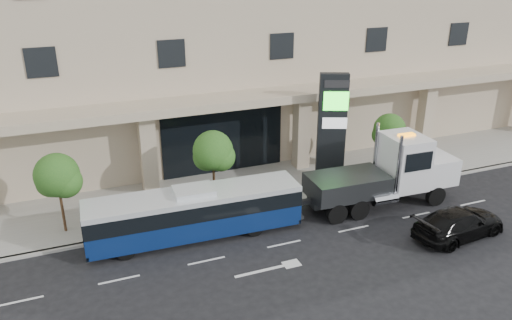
{
  "coord_description": "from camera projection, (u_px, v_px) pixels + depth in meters",
  "views": [
    {
      "loc": [
        -9.15,
        -20.76,
        13.24
      ],
      "look_at": [
        -0.11,
        2.0,
        3.19
      ],
      "focal_mm": 35.0,
      "sensor_mm": 36.0,
      "label": 1
    }
  ],
  "objects": [
    {
      "name": "ground",
      "position": [
        272.0,
        230.0,
        26.0
      ],
      "size": [
        120.0,
        120.0,
        0.0
      ],
      "primitive_type": "plane",
      "color": "black",
      "rests_on": "ground"
    },
    {
      "name": "sidewalk",
      "position": [
        239.0,
        190.0,
        30.27
      ],
      "size": [
        120.0,
        6.0,
        0.15
      ],
      "primitive_type": "cube",
      "color": "gray",
      "rests_on": "ground"
    },
    {
      "name": "curb",
      "position": [
        258.0,
        211.0,
        27.69
      ],
      "size": [
        120.0,
        0.3,
        0.15
      ],
      "primitive_type": "cube",
      "color": "gray",
      "rests_on": "ground"
    },
    {
      "name": "convention_center",
      "position": [
        188.0,
        5.0,
        35.47
      ],
      "size": [
        60.0,
        17.6,
        20.0
      ],
      "color": "tan",
      "rests_on": "ground"
    },
    {
      "name": "tree_left",
      "position": [
        58.0,
        178.0,
        24.5
      ],
      "size": [
        2.27,
        2.2,
        4.22
      ],
      "color": "#422B19",
      "rests_on": "sidewalk"
    },
    {
      "name": "tree_mid",
      "position": [
        214.0,
        153.0,
        27.18
      ],
      "size": [
        2.28,
        2.2,
        4.38
      ],
      "color": "#422B19",
      "rests_on": "sidewalk"
    },
    {
      "name": "tree_right",
      "position": [
        390.0,
        132.0,
        31.19
      ],
      "size": [
        2.1,
        2.0,
        4.04
      ],
      "color": "#422B19",
      "rests_on": "sidewalk"
    },
    {
      "name": "city_bus",
      "position": [
        195.0,
        212.0,
        24.87
      ],
      "size": [
        10.79,
        2.67,
        2.71
      ],
      "rotation": [
        0.0,
        0.0,
        -0.04
      ],
      "color": "black",
      "rests_on": "ground"
    },
    {
      "name": "tow_truck",
      "position": [
        389.0,
        174.0,
        28.05
      ],
      "size": [
        9.99,
        2.8,
        4.54
      ],
      "rotation": [
        0.0,
        0.0,
        -0.04
      ],
      "color": "#2D3033",
      "rests_on": "ground"
    },
    {
      "name": "black_sedan",
      "position": [
        459.0,
        223.0,
        25.13
      ],
      "size": [
        5.41,
        2.7,
        1.51
      ],
      "primitive_type": "imported",
      "rotation": [
        0.0,
        0.0,
        1.69
      ],
      "color": "black",
      "rests_on": "ground"
    },
    {
      "name": "signage_pylon",
      "position": [
        332.0,
        128.0,
        30.11
      ],
      "size": [
        1.78,
        1.22,
        6.79
      ],
      "rotation": [
        0.0,
        0.0,
        -0.4
      ],
      "color": "black",
      "rests_on": "sidewalk"
    }
  ]
}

